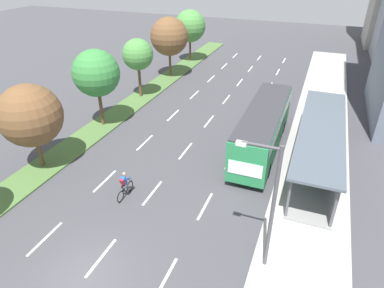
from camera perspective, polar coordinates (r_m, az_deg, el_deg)
ground_plane at (r=17.55m, az=-17.59°, el=-20.74°), size 140.00×140.00×0.00m
median_strip at (r=35.14m, az=-8.98°, el=7.47°), size 2.60×52.00×0.12m
sidewalk_right at (r=30.90m, az=20.70°, el=2.64°), size 4.50×52.00×0.15m
lane_divider_left at (r=31.35m, az=-3.20°, el=4.87°), size 0.14×46.70×0.01m
lane_divider_center at (r=30.20m, az=2.88°, el=3.86°), size 0.14×46.70×0.01m
lane_divider_right at (r=29.41m, az=9.36°, el=2.74°), size 0.14×46.70×0.01m
bus_shelter at (r=24.58m, az=21.31°, el=0.17°), size 2.90×13.66×2.86m
bus at (r=25.45m, az=11.95°, el=3.21°), size 2.54×11.29×3.37m
cyclist at (r=21.05m, az=-11.31°, el=-6.93°), size 0.46×1.82×1.71m
median_tree_second at (r=24.30m, az=-25.62°, el=4.33°), size 4.14×4.14×5.87m
median_tree_third at (r=28.73m, az=-15.86°, el=11.38°), size 3.80×3.80×6.44m
median_tree_fourth at (r=34.49m, az=-9.14°, el=14.65°), size 3.04×3.04×5.82m
median_tree_fifth at (r=40.40m, az=-3.86°, el=17.63°), size 4.31×4.31×6.78m
median_tree_farthest at (r=46.83m, az=-0.34°, el=19.26°), size 4.09×4.09×6.59m
streetlight at (r=14.98m, az=12.94°, el=-9.38°), size 1.91×0.24×6.50m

